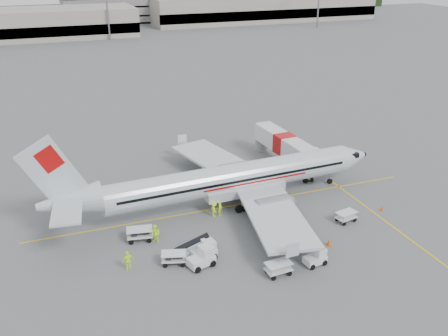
{
  "coord_description": "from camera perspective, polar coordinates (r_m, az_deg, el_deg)",
  "views": [
    {
      "loc": [
        -17.93,
        -45.62,
        26.07
      ],
      "look_at": [
        0.0,
        2.0,
        3.8
      ],
      "focal_mm": 40.0,
      "sensor_mm": 36.0,
      "label": 1
    }
  ],
  "objects": [
    {
      "name": "belt_loader",
      "position": [
        46.68,
        -3.69,
        -8.65
      ],
      "size": [
        4.4,
        1.84,
        2.34
      ],
      "primitive_type": null,
      "rotation": [
        0.0,
        0.0,
        -0.05
      ],
      "color": "silver",
      "rests_on": "ground"
    },
    {
      "name": "cone_nose",
      "position": [
        57.15,
        17.62,
        -4.37
      ],
      "size": [
        0.38,
        0.38,
        0.62
      ],
      "primitive_type": "cone",
      "color": "#E34F03",
      "rests_on": "ground"
    },
    {
      "name": "crew_b",
      "position": [
        48.95,
        -7.82,
        -7.47
      ],
      "size": [
        1.11,
        1.18,
        1.92
      ],
      "primitive_type": "imported",
      "rotation": [
        0.0,
        0.0,
        -1.03
      ],
      "color": "#C0F321",
      "rests_on": "ground"
    },
    {
      "name": "mast_center",
      "position": [
        165.91,
        -13.25,
        17.84
      ],
      "size": [
        3.2,
        1.2,
        22.0
      ],
      "primitive_type": null,
      "color": "slate",
      "rests_on": "ground"
    },
    {
      "name": "cone_port",
      "position": [
        71.41,
        -5.06,
        2.41
      ],
      "size": [
        0.41,
        0.41,
        0.66
      ],
      "primitive_type": "cone",
      "color": "#E34F03",
      "rests_on": "ground"
    },
    {
      "name": "crew_a",
      "position": [
        53.35,
        -0.45,
        -4.63
      ],
      "size": [
        0.67,
        0.7,
        1.61
      ],
      "primitive_type": "imported",
      "rotation": [
        0.0,
        0.0,
        0.87
      ],
      "color": "#C0F321",
      "rests_on": "ground"
    },
    {
      "name": "stripe_cross",
      "position": [
        55.81,
        17.41,
        -5.4
      ],
      "size": [
        0.2,
        20.0,
        0.01
      ],
      "primitive_type": "cube",
      "color": "yellow",
      "rests_on": "ground"
    },
    {
      "name": "cone_stbd",
      "position": [
        49.44,
        11.88,
        -8.28
      ],
      "size": [
        0.43,
        0.43,
        0.7
      ],
      "primitive_type": "cone",
      "color": "#E34F03",
      "rests_on": "ground"
    },
    {
      "name": "crew_c",
      "position": [
        53.13,
        -1.15,
        -4.76
      ],
      "size": [
        0.7,
        1.1,
        1.61
      ],
      "primitive_type": "imported",
      "rotation": [
        0.0,
        0.0,
        1.68
      ],
      "color": "#C0F321",
      "rests_on": "ground"
    },
    {
      "name": "stripe_lead",
      "position": [
        55.52,
        0.73,
        -4.37
      ],
      "size": [
        44.0,
        0.2,
        0.01
      ],
      "primitive_type": "cube",
      "color": "yellow",
      "rests_on": "ground"
    },
    {
      "name": "crew_d",
      "position": [
        45.51,
        -10.89,
        -10.36
      ],
      "size": [
        1.17,
        0.66,
        1.89
      ],
      "primitive_type": "imported",
      "rotation": [
        0.0,
        0.0,
        3.33
      ],
      "color": "#C0F321",
      "rests_on": "ground"
    },
    {
      "name": "parking_garage",
      "position": [
        210.92,
        -9.27,
        18.16
      ],
      "size": [
        62.0,
        24.0,
        14.0
      ],
      "primitive_type": null,
      "color": "slate",
      "rests_on": "ground"
    },
    {
      "name": "cart_empty_a",
      "position": [
        44.59,
        6.24,
        -11.36
      ],
      "size": [
        2.39,
        1.53,
        1.2
      ],
      "primitive_type": null,
      "rotation": [
        0.0,
        0.0,
        0.07
      ],
      "color": "silver",
      "rests_on": "ground"
    },
    {
      "name": "cart_loaded_b",
      "position": [
        45.91,
        -5.76,
        -10.23
      ],
      "size": [
        2.49,
        1.88,
        1.15
      ],
      "primitive_type": null,
      "rotation": [
        0.0,
        0.0,
        -0.29
      ],
      "color": "silver",
      "rests_on": "ground"
    },
    {
      "name": "aircraft",
      "position": [
        53.97,
        1.11,
        0.93
      ],
      "size": [
        39.25,
        31.39,
        10.48
      ],
      "primitive_type": null,
      "rotation": [
        0.0,
        0.0,
        0.04
      ],
      "color": "silver",
      "rests_on": "ground"
    },
    {
      "name": "terminal_east",
      "position": [
        210.98,
        4.32,
        17.84
      ],
      "size": [
        90.0,
        26.0,
        10.0
      ],
      "primitive_type": null,
      "color": "gray",
      "rests_on": "ground"
    },
    {
      "name": "cart_loaded_a",
      "position": [
        49.71,
        -9.61,
        -7.5
      ],
      "size": [
        2.7,
        1.88,
        1.29
      ],
      "primitive_type": null,
      "rotation": [
        0.0,
        0.0,
        -0.18
      ],
      "color": "silver",
      "rests_on": "ground"
    },
    {
      "name": "tug_aft",
      "position": [
        46.28,
        -2.33,
        -9.37
      ],
      "size": [
        2.46,
        1.67,
        1.75
      ],
      "primitive_type": null,
      "rotation": [
        0.0,
        0.0,
        0.17
      ],
      "color": "silver",
      "rests_on": "ground"
    },
    {
      "name": "tug_mid",
      "position": [
        45.24,
        -2.64,
        -10.16
      ],
      "size": [
        2.67,
        1.96,
        1.85
      ],
      "primitive_type": null,
      "rotation": [
        0.0,
        0.0,
        0.27
      ],
      "color": "silver",
      "rests_on": "ground"
    },
    {
      "name": "treeline",
      "position": [
        222.55,
        -16.62,
        16.76
      ],
      "size": [
        300.0,
        3.0,
        6.0
      ],
      "primitive_type": null,
      "color": "black",
      "rests_on": "ground"
    },
    {
      "name": "jet_bridge",
      "position": [
        65.52,
        6.89,
        2.01
      ],
      "size": [
        4.15,
        16.25,
        4.22
      ],
      "primitive_type": null,
      "rotation": [
        0.0,
        0.0,
        0.07
      ],
      "color": "silver",
      "rests_on": "ground"
    },
    {
      "name": "tug_fore",
      "position": [
        46.24,
        10.37,
        -9.96
      ],
      "size": [
        2.18,
        1.46,
        1.57
      ],
      "primitive_type": null,
      "rotation": [
        0.0,
        0.0,
        0.15
      ],
      "color": "silver",
      "rests_on": "ground"
    },
    {
      "name": "ground",
      "position": [
        55.52,
        0.73,
        -4.37
      ],
      "size": [
        360.0,
        360.0,
        0.0
      ],
      "primitive_type": "plane",
      "color": "#56595B"
    },
    {
      "name": "cart_empty_b",
      "position": [
        53.78,
        13.79,
        -5.43
      ],
      "size": [
        2.37,
        1.68,
        1.13
      ],
      "primitive_type": null,
      "rotation": [
        0.0,
        0.0,
        0.2
      ],
      "color": "silver",
      "rests_on": "ground"
    }
  ]
}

